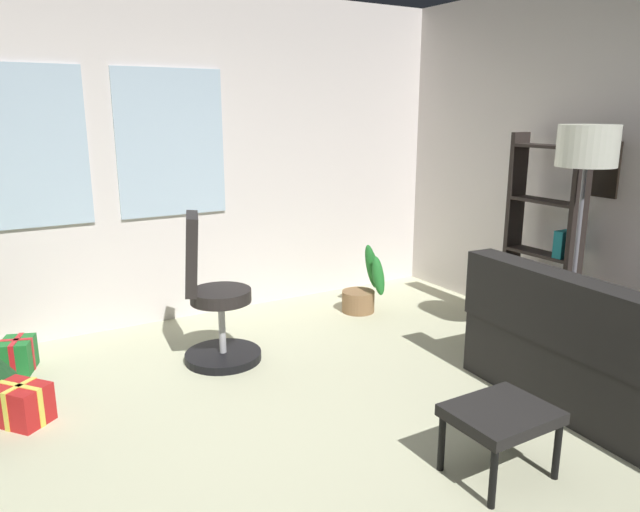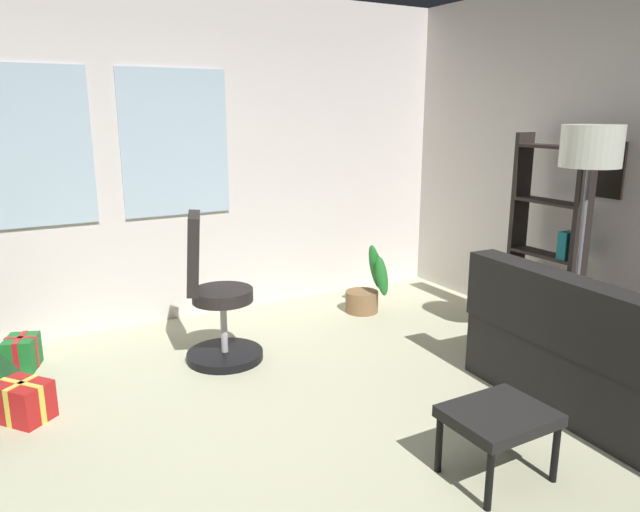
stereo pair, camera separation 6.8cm
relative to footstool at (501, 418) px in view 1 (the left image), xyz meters
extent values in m
cube|color=beige|center=(-0.79, 0.50, -0.36)|extent=(5.54, 5.20, 0.10)
cube|color=silver|center=(-0.79, 3.15, 1.08)|extent=(5.54, 0.10, 2.78)
cube|color=silver|center=(-1.76, 3.09, 1.22)|extent=(0.90, 0.03, 1.20)
cube|color=silver|center=(-0.65, 3.09, 1.22)|extent=(0.90, 0.03, 1.20)
cube|color=black|center=(1.97, 0.92, 1.05)|extent=(0.02, 0.25, 0.42)
cube|color=black|center=(0.77, -0.02, 0.34)|extent=(0.33, 2.09, 0.43)
cube|color=black|center=(1.18, 0.93, 0.22)|extent=(0.88, 0.19, 0.20)
cube|color=#AB2829|center=(0.92, 0.53, 0.29)|extent=(0.22, 0.42, 0.41)
cube|color=black|center=(0.00, 0.00, 0.02)|extent=(0.50, 0.41, 0.06)
cylinder|color=black|center=(-0.22, -0.17, -0.16)|extent=(0.04, 0.04, 0.30)
cylinder|color=black|center=(0.22, -0.17, -0.16)|extent=(0.04, 0.04, 0.30)
cylinder|color=black|center=(-0.22, 0.17, -0.16)|extent=(0.04, 0.04, 0.30)
cylinder|color=black|center=(0.22, 0.17, -0.16)|extent=(0.04, 0.04, 0.30)
cube|color=red|center=(-2.03, 1.80, -0.20)|extent=(0.36, 0.38, 0.23)
cube|color=#EAD84C|center=(-2.03, 1.80, -0.20)|extent=(0.22, 0.26, 0.24)
cube|color=#EAD84C|center=(-2.03, 1.80, -0.20)|extent=(0.20, 0.17, 0.24)
cube|color=#1E722D|center=(-1.98, 2.60, -0.20)|extent=(0.28, 0.31, 0.23)
cube|color=red|center=(-1.98, 2.60, -0.20)|extent=(0.12, 0.26, 0.24)
cube|color=red|center=(-1.98, 2.60, -0.20)|extent=(0.21, 0.11, 0.24)
cylinder|color=black|center=(-0.67, 2.04, -0.28)|extent=(0.56, 0.56, 0.06)
cylinder|color=#B2B2B7|center=(-0.67, 2.04, -0.04)|extent=(0.05, 0.05, 0.44)
cylinder|color=black|center=(-0.67, 2.04, 0.18)|extent=(0.44, 0.44, 0.09)
cube|color=black|center=(-0.85, 2.10, 0.51)|extent=(0.23, 0.41, 0.55)
cube|color=black|center=(1.76, 0.94, 0.50)|extent=(0.18, 0.04, 1.63)
cube|color=black|center=(1.76, 1.54, 0.50)|extent=(0.18, 0.04, 1.63)
cube|color=black|center=(1.76, 1.24, -0.06)|extent=(0.18, 0.56, 0.02)
cube|color=black|center=(1.76, 1.24, 0.36)|extent=(0.18, 0.56, 0.02)
cube|color=black|center=(1.76, 1.24, 0.79)|extent=(0.18, 0.56, 0.02)
cube|color=black|center=(1.76, 1.24, 1.21)|extent=(0.18, 0.56, 0.02)
cube|color=#A62616|center=(1.76, 1.03, 0.02)|extent=(0.17, 0.05, 0.15)
cube|color=#21538E|center=(1.77, 1.10, 0.03)|extent=(0.15, 0.07, 0.15)
cube|color=beige|center=(1.77, 1.17, 0.02)|extent=(0.15, 0.05, 0.15)
cube|color=#3C6D46|center=(1.76, 1.24, 0.05)|extent=(0.17, 0.07, 0.20)
cube|color=#71306E|center=(1.77, 1.32, 0.02)|extent=(0.16, 0.05, 0.15)
cube|color=#BA7D1C|center=(1.77, 1.37, 0.02)|extent=(0.15, 0.05, 0.14)
cube|color=#4F4F5C|center=(1.77, 1.43, 0.04)|extent=(0.15, 0.04, 0.19)
cube|color=olive|center=(1.79, 1.49, 0.03)|extent=(0.13, 0.05, 0.16)
cube|color=#18737E|center=(1.76, 1.04, 0.48)|extent=(0.17, 0.08, 0.21)
cylinder|color=slate|center=(1.48, 0.73, -0.30)|extent=(0.28, 0.28, 0.03)
cylinder|color=slate|center=(1.48, 0.73, 0.41)|extent=(0.03, 0.03, 1.40)
cylinder|color=silver|center=(1.48, 0.73, 1.25)|extent=(0.40, 0.40, 0.28)
cylinder|color=olive|center=(0.80, 2.43, -0.22)|extent=(0.30, 0.30, 0.19)
ellipsoid|color=#22732A|center=(0.93, 2.41, 0.10)|extent=(0.22, 0.13, 0.46)
ellipsoid|color=#22732A|center=(0.89, 2.26, 0.05)|extent=(0.15, 0.22, 0.37)
ellipsoid|color=#22732A|center=(0.95, 2.41, 0.08)|extent=(0.17, 0.24, 0.43)
camera|label=1|loc=(-2.13, -1.84, 1.49)|focal=33.31mm
camera|label=2|loc=(-2.07, -1.87, 1.49)|focal=33.31mm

